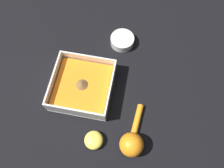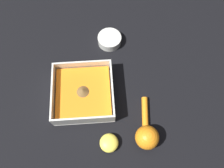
# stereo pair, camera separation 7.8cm
# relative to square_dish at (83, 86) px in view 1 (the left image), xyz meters

# --- Properties ---
(ground_plane) EXTENTS (4.00, 4.00, 0.00)m
(ground_plane) POSITION_rel_square_dish_xyz_m (0.01, -0.02, -0.02)
(ground_plane) COLOR black
(square_dish) EXTENTS (0.21, 0.21, 0.07)m
(square_dish) POSITION_rel_square_dish_xyz_m (0.00, 0.00, 0.00)
(square_dish) COLOR silver
(square_dish) RESTS_ON ground_plane
(spice_bowl) EXTENTS (0.09, 0.09, 0.03)m
(spice_bowl) POSITION_rel_square_dish_xyz_m (0.23, -0.11, -0.01)
(spice_bowl) COLOR silver
(spice_bowl) RESTS_ON ground_plane
(lemon_squeezer) EXTENTS (0.18, 0.08, 0.08)m
(lemon_squeezer) POSITION_rel_square_dish_xyz_m (-0.16, -0.20, 0.01)
(lemon_squeezer) COLOR orange
(lemon_squeezer) RESTS_ON ground_plane
(lemon_half) EXTENTS (0.06, 0.06, 0.03)m
(lemon_half) POSITION_rel_square_dish_xyz_m (-0.18, -0.08, -0.01)
(lemon_half) COLOR #EFDB4C
(lemon_half) RESTS_ON ground_plane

